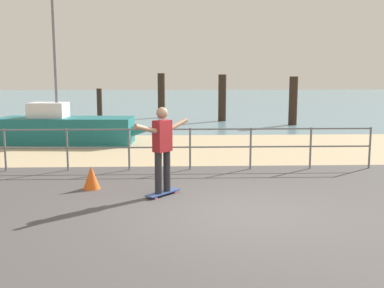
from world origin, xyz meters
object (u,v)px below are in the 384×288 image
(skateboard, at_px, (163,193))
(sailboat, at_px, (71,129))
(skateboarder, at_px, (162,145))
(traffic_cone, at_px, (91,178))

(skateboard, bearing_deg, sailboat, 115.34)
(sailboat, height_order, skateboard, sailboat)
(skateboard, xyz_separation_m, skateboarder, (0.00, -0.00, 0.95))
(skateboarder, relative_size, traffic_cone, 3.30)
(skateboard, height_order, skateboarder, skateboarder)
(skateboarder, height_order, traffic_cone, skateboarder)
(skateboard, distance_m, traffic_cone, 1.59)
(sailboat, bearing_deg, skateboarder, -64.66)
(traffic_cone, bearing_deg, sailboat, 105.74)
(skateboard, relative_size, skateboarder, 0.45)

